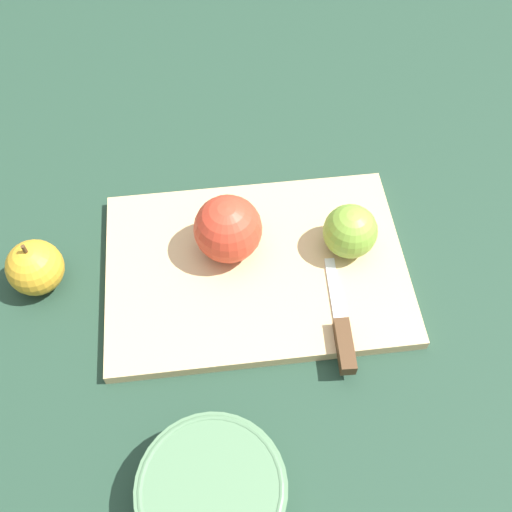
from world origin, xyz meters
name	(u,v)px	position (x,y,z in m)	size (l,w,h in m)	color
ground_plane	(256,271)	(0.00, 0.00, 0.00)	(4.00, 4.00, 0.00)	#1E3828
cutting_board	(256,268)	(0.00, 0.00, 0.01)	(0.39, 0.28, 0.02)	tan
apple_half_left	(228,229)	(-0.03, 0.03, 0.06)	(0.09, 0.09, 0.09)	red
apple_half_right	(350,231)	(0.12, 0.02, 0.05)	(0.07, 0.07, 0.07)	olive
knife	(343,337)	(0.09, -0.11, 0.02)	(0.02, 0.16, 0.02)	silver
apple_slice	(350,224)	(0.13, 0.05, 0.02)	(0.05, 0.05, 0.01)	#EFE5C6
apple_whole	(35,270)	(-0.27, 0.00, 0.03)	(0.07, 0.07, 0.08)	gold
bowl	(212,492)	(-0.06, -0.27, 0.03)	(0.15, 0.15, 0.05)	#4C704C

